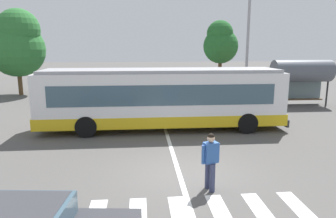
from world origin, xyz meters
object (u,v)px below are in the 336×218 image
Objects in this scene: parked_car_white at (206,87)px; bus_stop_shelter at (302,72)px; pedestrian_crossing_street at (210,158)px; parked_car_silver at (175,87)px; parked_car_black at (76,88)px; parked_car_red at (239,87)px; background_tree_left at (17,44)px; city_transit_bus at (162,98)px; parked_car_champagne at (145,88)px; twin_arm_street_lamp at (249,21)px; parked_car_blue at (111,88)px; background_tree_right at (220,43)px.

bus_stop_shelter reaches higher than parked_car_white.
pedestrian_crossing_street is 17.56m from parked_car_silver.
parked_car_black is 1.11× the size of bus_stop_shelter.
parked_car_black is at bearing 178.09° from parked_car_red.
city_transit_bus is at bearing -47.46° from background_tree_left.
bus_stop_shelter reaches higher than parked_car_champagne.
parked_car_red is at bearing -6.68° from background_tree_left.
parked_car_white is at bearing -0.82° from parked_car_black.
city_transit_bus is at bearing -133.91° from twin_arm_street_lamp.
parked_car_blue is 0.63× the size of background_tree_left.
pedestrian_crossing_street is at bearing -57.60° from background_tree_left.
twin_arm_street_lamp is at bearing -99.79° from parked_car_red.
background_tree_left is (-15.92, 1.89, 3.64)m from parked_car_white.
parked_car_silver is at bearing 6.44° from parked_car_champagne.
parked_car_black is 10.88m from parked_car_white.
parked_car_silver is 1.00× the size of parked_car_white.
parked_car_white is 16.44m from background_tree_left.
parked_car_red is (5.49, -0.28, 0.00)m from parked_car_silver.
parked_car_red is 5.76m from background_tree_right.
parked_car_champagne is (5.65, -0.46, 0.00)m from parked_car_black.
parked_car_white is (2.66, 0.02, 0.00)m from parked_car_silver.
parked_car_red is at bearing 122.32° from bus_stop_shelter.
background_tree_left is 1.10× the size of background_tree_right.
parked_car_silver is 7.36m from background_tree_right.
city_transit_bus is at bearing -151.51° from bus_stop_shelter.
city_transit_bus reaches higher than pedestrian_crossing_street.
pedestrian_crossing_street is 17.33m from parked_car_champagne.
bus_stop_shelter is 0.57× the size of background_tree_left.
city_transit_bus is 16.30m from background_tree_right.
parked_car_champagne is 1.02× the size of parked_car_silver.
bus_stop_shelter is (9.37, 12.57, 1.45)m from pedestrian_crossing_street.
parked_car_silver is 0.68× the size of background_tree_right.
parked_car_champagne is at bearing 156.67° from twin_arm_street_lamp.
twin_arm_street_lamp reaches higher than city_transit_bus.
parked_car_silver is 8.01m from twin_arm_street_lamp.
parked_car_red is at bearing 54.50° from city_transit_bus.
parked_car_white is at bearing -118.98° from background_tree_right.
background_tree_left is 18.25m from background_tree_right.
city_transit_bus is 2.64× the size of parked_car_red.
parked_car_blue is at bearing -13.51° from background_tree_left.
city_transit_bus is 2.68× the size of parked_car_white.
pedestrian_crossing_street is at bearing -67.61° from parked_car_black.
twin_arm_street_lamp is (5.85, 14.01, 5.03)m from pedestrian_crossing_street.
parked_car_black and parked_car_red have the same top height.
pedestrian_crossing_street reaches higher than parked_car_black.
parked_car_champagne and parked_car_white have the same top height.
city_transit_bus is 2.64× the size of parked_car_black.
parked_car_silver is at bearing 149.57° from bus_stop_shelter.
parked_car_black and parked_car_white have the same top height.
parked_car_blue is at bearing 173.79° from parked_car_champagne.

